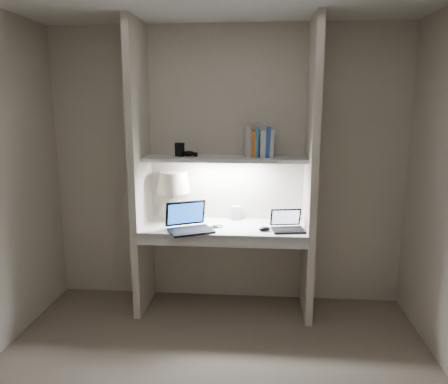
# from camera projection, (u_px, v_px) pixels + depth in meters

# --- Properties ---
(back_wall) EXTENTS (3.20, 0.01, 2.50)m
(back_wall) POSITION_uv_depth(u_px,v_px,m) (227.00, 167.00, 3.98)
(back_wall) COLOR beige
(back_wall) RESTS_ON floor
(alcove_panel_left) EXTENTS (0.06, 0.55, 2.50)m
(alcove_panel_left) POSITION_uv_depth(u_px,v_px,m) (140.00, 171.00, 3.77)
(alcove_panel_left) COLOR beige
(alcove_panel_left) RESTS_ON floor
(alcove_panel_right) EXTENTS (0.06, 0.55, 2.50)m
(alcove_panel_right) POSITION_uv_depth(u_px,v_px,m) (311.00, 173.00, 3.65)
(alcove_panel_right) COLOR beige
(alcove_panel_right) RESTS_ON floor
(desk) EXTENTS (1.40, 0.55, 0.04)m
(desk) POSITION_uv_depth(u_px,v_px,m) (224.00, 228.00, 3.81)
(desk) COLOR white
(desk) RESTS_ON alcove_panel_left
(desk_apron) EXTENTS (1.46, 0.03, 0.10)m
(desk_apron) POSITION_uv_depth(u_px,v_px,m) (222.00, 241.00, 3.56)
(desk_apron) COLOR silver
(desk_apron) RESTS_ON desk
(shelf) EXTENTS (1.40, 0.36, 0.03)m
(shelf) POSITION_uv_depth(u_px,v_px,m) (225.00, 159.00, 3.78)
(shelf) COLOR silver
(shelf) RESTS_ON back_wall
(strip_light) EXTENTS (0.60, 0.04, 0.02)m
(strip_light) POSITION_uv_depth(u_px,v_px,m) (225.00, 161.00, 3.79)
(strip_light) COLOR white
(strip_light) RESTS_ON shelf
(table_lamp) EXTENTS (0.31, 0.31, 0.45)m
(table_lamp) POSITION_uv_depth(u_px,v_px,m) (174.00, 188.00, 3.92)
(table_lamp) COLOR white
(table_lamp) RESTS_ON desk
(laptop_main) EXTENTS (0.45, 0.43, 0.24)m
(laptop_main) POSITION_uv_depth(u_px,v_px,m) (189.00, 224.00, 3.68)
(laptop_main) COLOR black
(laptop_main) RESTS_ON desk
(laptop_netbook) EXTENTS (0.30, 0.27, 0.17)m
(laptop_netbook) POSITION_uv_depth(u_px,v_px,m) (287.00, 225.00, 3.69)
(laptop_netbook) COLOR black
(laptop_netbook) RESTS_ON desk
(speaker) EXTENTS (0.10, 0.07, 0.13)m
(speaker) POSITION_uv_depth(u_px,v_px,m) (236.00, 213.00, 4.01)
(speaker) COLOR silver
(speaker) RESTS_ON desk
(mouse) EXTENTS (0.12, 0.10, 0.04)m
(mouse) POSITION_uv_depth(u_px,v_px,m) (264.00, 229.00, 3.66)
(mouse) COLOR black
(mouse) RESTS_ON desk
(cable_coil) EXTENTS (0.11, 0.11, 0.01)m
(cable_coil) POSITION_uv_depth(u_px,v_px,m) (218.00, 226.00, 3.78)
(cable_coil) COLOR black
(cable_coil) RESTS_ON desk
(sticky_note) EXTENTS (0.08, 0.08, 0.00)m
(sticky_note) POSITION_uv_depth(u_px,v_px,m) (186.00, 224.00, 3.86)
(sticky_note) COLOR gold
(sticky_note) RESTS_ON desk
(book_row) EXTENTS (0.24, 0.17, 0.26)m
(book_row) POSITION_uv_depth(u_px,v_px,m) (259.00, 143.00, 3.77)
(book_row) COLOR silver
(book_row) RESTS_ON shelf
(shelf_box) EXTENTS (0.08, 0.07, 0.12)m
(shelf_box) POSITION_uv_depth(u_px,v_px,m) (180.00, 150.00, 3.81)
(shelf_box) COLOR black
(shelf_box) RESTS_ON shelf
(shelf_gadget) EXTENTS (0.12, 0.08, 0.05)m
(shelf_gadget) POSITION_uv_depth(u_px,v_px,m) (189.00, 154.00, 3.80)
(shelf_gadget) COLOR black
(shelf_gadget) RESTS_ON shelf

